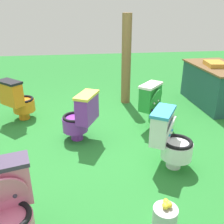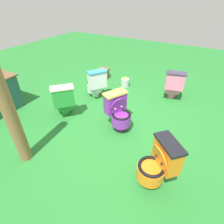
{
  "view_description": "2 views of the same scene",
  "coord_description": "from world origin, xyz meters",
  "px_view_note": "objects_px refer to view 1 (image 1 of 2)",
  "views": [
    {
      "loc": [
        3.06,
        -0.13,
        1.85
      ],
      "look_at": [
        -0.04,
        0.28,
        0.49
      ],
      "focal_mm": 40.06,
      "sensor_mm": 36.0,
      "label": 1
    },
    {
      "loc": [
        -2.65,
        -1.43,
        2.25
      ],
      "look_at": [
        -0.23,
        -0.02,
        0.33
      ],
      "focal_mm": 28.68,
      "sensor_mm": 36.0,
      "label": 2
    }
  ],
  "objects_px": {
    "toilet_orange": "(18,100)",
    "toilet_pink": "(7,206)",
    "toilet_green": "(156,107)",
    "vendor_table": "(217,85)",
    "toilet_purple": "(81,116)",
    "wooden_post": "(126,60)",
    "toilet_white": "(170,139)",
    "lemon_bucket": "(165,218)"
  },
  "relations": [
    {
      "from": "toilet_pink",
      "to": "vendor_table",
      "type": "xyz_separation_m",
      "value": [
        -2.75,
        3.26,
        0.02
      ]
    },
    {
      "from": "toilet_white",
      "to": "wooden_post",
      "type": "xyz_separation_m",
      "value": [
        -2.21,
        -0.13,
        0.48
      ]
    },
    {
      "from": "toilet_green",
      "to": "toilet_purple",
      "type": "height_order",
      "value": "same"
    },
    {
      "from": "toilet_pink",
      "to": "wooden_post",
      "type": "relative_size",
      "value": 0.43
    },
    {
      "from": "toilet_green",
      "to": "vendor_table",
      "type": "bearing_deg",
      "value": 163.14
    },
    {
      "from": "wooden_post",
      "to": "toilet_white",
      "type": "bearing_deg",
      "value": 3.38
    },
    {
      "from": "wooden_post",
      "to": "vendor_table",
      "type": "bearing_deg",
      "value": 79.19
    },
    {
      "from": "toilet_pink",
      "to": "toilet_green",
      "type": "bearing_deg",
      "value": -148.58
    },
    {
      "from": "toilet_white",
      "to": "toilet_pink",
      "type": "height_order",
      "value": "same"
    },
    {
      "from": "lemon_bucket",
      "to": "toilet_purple",
      "type": "bearing_deg",
      "value": -157.59
    },
    {
      "from": "toilet_green",
      "to": "wooden_post",
      "type": "distance_m",
      "value": 1.34
    },
    {
      "from": "toilet_white",
      "to": "vendor_table",
      "type": "height_order",
      "value": "vendor_table"
    },
    {
      "from": "toilet_white",
      "to": "toilet_pink",
      "type": "relative_size",
      "value": 1.0
    },
    {
      "from": "toilet_purple",
      "to": "lemon_bucket",
      "type": "bearing_deg",
      "value": -131.82
    },
    {
      "from": "wooden_post",
      "to": "toilet_orange",
      "type": "bearing_deg",
      "value": -72.45
    },
    {
      "from": "toilet_white",
      "to": "toilet_pink",
      "type": "xyz_separation_m",
      "value": [
        0.87,
        -1.65,
        0.0
      ]
    },
    {
      "from": "toilet_orange",
      "to": "wooden_post",
      "type": "xyz_separation_m",
      "value": [
        -0.61,
        1.94,
        0.48
      ]
    },
    {
      "from": "toilet_purple",
      "to": "wooden_post",
      "type": "relative_size",
      "value": 0.43
    },
    {
      "from": "wooden_post",
      "to": "lemon_bucket",
      "type": "relative_size",
      "value": 6.17
    },
    {
      "from": "toilet_orange",
      "to": "toilet_pink",
      "type": "xyz_separation_m",
      "value": [
        2.47,
        0.42,
        0.0
      ]
    },
    {
      "from": "toilet_orange",
      "to": "vendor_table",
      "type": "bearing_deg",
      "value": 47.48
    },
    {
      "from": "toilet_orange",
      "to": "wooden_post",
      "type": "bearing_deg",
      "value": 60.64
    },
    {
      "from": "toilet_white",
      "to": "toilet_orange",
      "type": "distance_m",
      "value": 2.62
    },
    {
      "from": "toilet_white",
      "to": "toilet_orange",
      "type": "xyz_separation_m",
      "value": [
        -1.59,
        -2.07,
        0.0
      ]
    },
    {
      "from": "toilet_orange",
      "to": "toilet_pink",
      "type": "height_order",
      "value": "same"
    },
    {
      "from": "toilet_orange",
      "to": "wooden_post",
      "type": "distance_m",
      "value": 2.09
    },
    {
      "from": "vendor_table",
      "to": "toilet_purple",
      "type": "bearing_deg",
      "value": -67.58
    },
    {
      "from": "vendor_table",
      "to": "lemon_bucket",
      "type": "relative_size",
      "value": 5.4
    },
    {
      "from": "toilet_pink",
      "to": "wooden_post",
      "type": "xyz_separation_m",
      "value": [
        -3.08,
        1.52,
        0.48
      ]
    },
    {
      "from": "toilet_pink",
      "to": "vendor_table",
      "type": "height_order",
      "value": "vendor_table"
    },
    {
      "from": "toilet_purple",
      "to": "lemon_bucket",
      "type": "xyz_separation_m",
      "value": [
        1.7,
        0.7,
        -0.26
      ]
    },
    {
      "from": "lemon_bucket",
      "to": "wooden_post",
      "type": "bearing_deg",
      "value": 176.03
    },
    {
      "from": "toilet_green",
      "to": "toilet_pink",
      "type": "relative_size",
      "value": 1.0
    },
    {
      "from": "toilet_orange",
      "to": "toilet_purple",
      "type": "bearing_deg",
      "value": 4.74
    },
    {
      "from": "toilet_purple",
      "to": "toilet_pink",
      "type": "xyz_separation_m",
      "value": [
        1.66,
        -0.61,
        0.0
      ]
    },
    {
      "from": "toilet_purple",
      "to": "vendor_table",
      "type": "xyz_separation_m",
      "value": [
        -1.1,
        2.66,
        0.02
      ]
    },
    {
      "from": "toilet_pink",
      "to": "lemon_bucket",
      "type": "xyz_separation_m",
      "value": [
        0.04,
        1.31,
        -0.26
      ]
    },
    {
      "from": "toilet_orange",
      "to": "wooden_post",
      "type": "height_order",
      "value": "wooden_post"
    },
    {
      "from": "toilet_orange",
      "to": "toilet_purple",
      "type": "xyz_separation_m",
      "value": [
        0.81,
        1.03,
        0.0
      ]
    },
    {
      "from": "toilet_orange",
      "to": "lemon_bucket",
      "type": "relative_size",
      "value": 2.63
    },
    {
      "from": "toilet_orange",
      "to": "lemon_bucket",
      "type": "distance_m",
      "value": 3.06
    },
    {
      "from": "toilet_orange",
      "to": "toilet_pink",
      "type": "distance_m",
      "value": 2.51
    }
  ]
}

